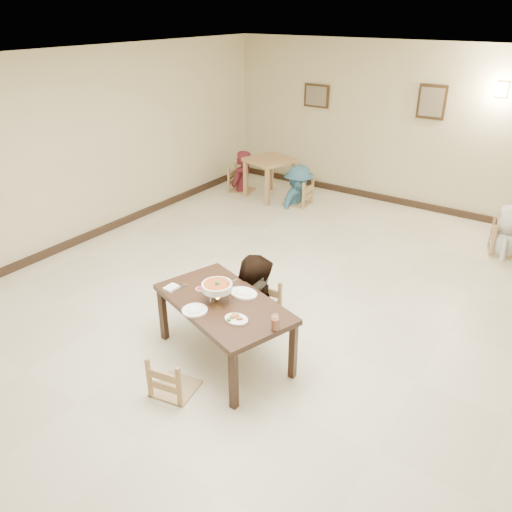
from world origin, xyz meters
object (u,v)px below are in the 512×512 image
Objects in this scene: bg_chair_lr at (299,180)px; bg_diner_b at (299,166)px; chair_near at (173,355)px; curry_warmer at (217,287)px; main_table at (224,307)px; chair_far at (259,289)px; bg_table_left at (270,165)px; drink_glass at (275,323)px; bg_chair_ll at (242,168)px; bg_diner_a at (241,151)px; bg_chair_rl at (510,225)px; main_diner at (253,256)px.

bg_chair_lr is 0.29m from bg_diner_b.
chair_near is 0.83m from curry_warmer.
main_table is at bearing 27.14° from curry_warmer.
chair_far is at bearing -102.28° from chair_near.
bg_diner_b reaches higher than bg_table_left.
drink_glass is 6.12m from bg_chair_ll.
drink_glass is at bearing -152.20° from bg_diner_b.
bg_diner_a is at bearing -179.25° from bg_table_left.
bg_diner_b is (0.69, -0.01, 0.11)m from bg_table_left.
bg_diner_a is at bearing -92.71° from bg_chair_lr.
chair_near is at bearing -96.53° from chair_far.
bg_diner_a is (-3.85, 4.75, 0.06)m from drink_glass.
main_table is 0.78m from chair_far.
bg_table_left is 1.00× the size of bg_chair_ll.
bg_diner_b is at bearing 109.98° from curry_warmer.
bg_chair_rl is (5.18, -0.04, -0.02)m from bg_chair_ll.
main_diner is at bearing 93.46° from curry_warmer.
main_table is 1.80× the size of chair_far.
main_diner reaches higher than bg_diner_b.
bg_diner_a is (-3.06, 3.87, 0.38)m from chair_far.
curry_warmer is 0.36× the size of bg_chair_ll.
drink_glass is (0.79, -0.10, -0.10)m from curry_warmer.
bg_chair_lr is 3.81m from bg_chair_rl.
main_diner is (-0.04, -0.06, 0.47)m from chair_far.
chair_far is at bearing 136.38° from bg_chair_rl.
bg_chair_ll is (-0.69, -0.01, -0.17)m from bg_table_left.
bg_diner_b is at bearing -67.66° from main_diner.
bg_chair_ll is 1.40m from bg_diner_b.
chair_far is at bearing -156.21° from bg_diner_b.
chair_far is 0.51× the size of main_diner.
bg_chair_rl reaches higher than main_table.
curry_warmer is (0.01, -0.78, 0.42)m from chair_far.
drink_glass is 0.10× the size of bg_diner_b.
bg_diner_a is at bearing 74.97° from bg_chair_rl.
chair_near is 0.56× the size of bg_diner_b.
bg_diner_b is at bearing 87.41° from bg_chair_lr.
curry_warmer is 0.36× the size of bg_table_left.
chair_far is at bearing -120.88° from main_diner.
bg_chair_lr is 1.43m from bg_diner_a.
chair_far is 2.66× the size of curry_warmer.
main_diner is at bearing -100.82° from chair_near.
curry_warmer is 0.23× the size of bg_diner_b.
bg_chair_ll reaches higher than bg_chair_rl.
main_table is at bearing -62.30° from bg_table_left.
bg_diner_b reaches higher than bg_chair_ll.
bg_chair_rl is (2.12, 4.61, -0.41)m from curry_warmer.
bg_diner_b reaches higher than bg_chair_rl.
curry_warmer is 5.24m from bg_table_left.
bg_table_left is (-2.43, 4.63, 0.02)m from main_table.
chair_far is 1.23m from drink_glass.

